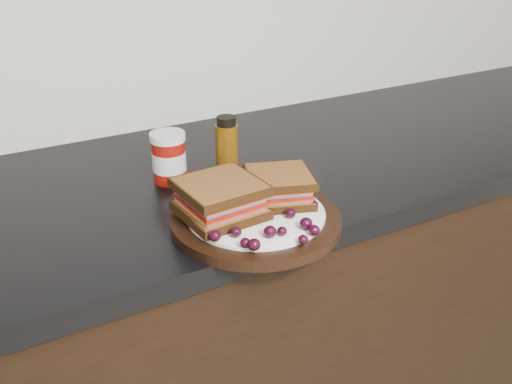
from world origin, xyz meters
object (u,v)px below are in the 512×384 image
(sandwich_left, at_px, (220,199))
(oil_bottle, at_px, (227,147))
(condiment_jar, at_px, (169,157))
(plate, at_px, (256,220))

(sandwich_left, relative_size, oil_bottle, 1.02)
(sandwich_left, bearing_deg, condiment_jar, 87.57)
(oil_bottle, bearing_deg, condiment_jar, 162.85)
(sandwich_left, bearing_deg, oil_bottle, 56.27)
(plate, distance_m, oil_bottle, 0.21)
(plate, height_order, sandwich_left, sandwich_left)
(plate, relative_size, oil_bottle, 2.32)
(sandwich_left, distance_m, oil_bottle, 0.20)
(condiment_jar, distance_m, oil_bottle, 0.11)
(plate, xyz_separation_m, condiment_jar, (-0.06, 0.23, 0.04))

